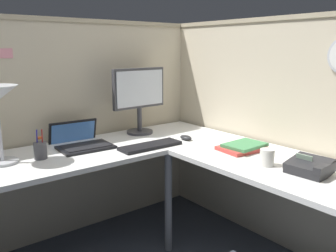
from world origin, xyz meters
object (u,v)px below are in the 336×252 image
at_px(keyboard, 150,146).
at_px(book_stack, 243,147).
at_px(office_phone, 311,167).
at_px(laptop, 80,142).
at_px(computer_mouse, 186,138).
at_px(coffee_mug, 267,157).
at_px(monitor, 139,96).
at_px(pen_cup, 40,150).

distance_m(keyboard, book_stack, 0.60).
bearing_deg(office_phone, keyboard, 111.02).
bearing_deg(laptop, computer_mouse, -27.11).
xyz_separation_m(keyboard, coffee_mug, (0.29, -0.71, 0.04)).
bearing_deg(book_stack, coffee_mug, -115.72).
bearing_deg(computer_mouse, laptop, 152.89).
bearing_deg(monitor, office_phone, -81.79).
distance_m(office_phone, book_stack, 0.52).
distance_m(monitor, computer_mouse, 0.49).
height_order(computer_mouse, book_stack, book_stack).
relative_size(keyboard, computer_mouse, 4.13).
bearing_deg(computer_mouse, monitor, 110.94).
distance_m(book_stack, coffee_mug, 0.32).
bearing_deg(computer_mouse, keyboard, -179.67).
distance_m(monitor, coffee_mug, 1.12).
xyz_separation_m(pen_cup, book_stack, (1.09, -0.63, -0.03)).
height_order(office_phone, coffee_mug, office_phone).
bearing_deg(office_phone, monitor, 98.21).
bearing_deg(pen_cup, monitor, 11.92).
distance_m(laptop, pen_cup, 0.34).
bearing_deg(laptop, book_stack, -44.50).
distance_m(keyboard, pen_cup, 0.69).
xyz_separation_m(monitor, laptop, (-0.51, -0.04, -0.27)).
relative_size(monitor, keyboard, 1.16).
bearing_deg(coffee_mug, book_stack, 64.28).
distance_m(pen_cup, office_phone, 1.52).
bearing_deg(laptop, keyboard, -44.54).
xyz_separation_m(keyboard, pen_cup, (-0.66, 0.20, 0.04)).
relative_size(keyboard, coffee_mug, 4.48).
height_order(monitor, laptop, monitor).
relative_size(office_phone, coffee_mug, 2.24).
bearing_deg(coffee_mug, monitor, 96.43).
height_order(monitor, keyboard, monitor).
relative_size(office_phone, book_stack, 0.72).
bearing_deg(keyboard, computer_mouse, 1.27).
xyz_separation_m(computer_mouse, book_stack, (0.12, -0.42, 0.00)).
distance_m(laptop, office_phone, 1.45).
height_order(monitor, office_phone, monitor).
relative_size(monitor, book_stack, 1.67).
xyz_separation_m(monitor, office_phone, (0.19, -1.31, -0.26)).
xyz_separation_m(monitor, pen_cup, (-0.83, -0.17, -0.24)).
relative_size(laptop, coffee_mug, 4.13).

